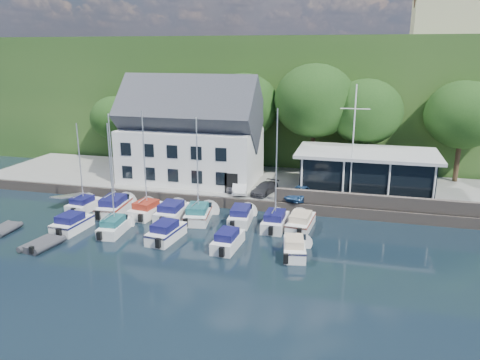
{
  "coord_description": "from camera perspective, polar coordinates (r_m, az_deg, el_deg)",
  "views": [
    {
      "loc": [
        10.2,
        -29.24,
        14.46
      ],
      "look_at": [
        0.28,
        9.0,
        3.41
      ],
      "focal_mm": 35.0,
      "sensor_mm": 36.0,
      "label": 1
    }
  ],
  "objects": [
    {
      "name": "boat_r1_6",
      "position": [
        38.18,
        4.44,
        0.59
      ],
      "size": [
        2.02,
        5.62,
        9.17
      ],
      "primitive_type": null,
      "rotation": [
        0.0,
        0.0,
        -0.02
      ],
      "color": "white",
      "rests_on": "ground"
    },
    {
      "name": "gangway",
      "position": [
        48.83,
        -19.45,
        -2.52
      ],
      "size": [
        1.2,
        6.0,
        1.4
      ],
      "primitive_type": null,
      "color": "silver",
      "rests_on": "ground"
    },
    {
      "name": "field_patch",
      "position": [
        99.28,
        13.83,
        16.17
      ],
      "size": [
        50.0,
        30.0,
        0.3
      ],
      "primitive_type": "cube",
      "color": "#5A6231",
      "rests_on": "hillside"
    },
    {
      "name": "boat_r2_4",
      "position": [
        34.45,
        6.66,
        -7.98
      ],
      "size": [
        2.51,
        5.21,
        1.45
      ],
      "primitive_type": null,
      "rotation": [
        0.0,
        0.0,
        0.17
      ],
      "color": "white",
      "rests_on": "ground"
    },
    {
      "name": "harbor_building",
      "position": [
        49.71,
        -5.98,
        4.98
      ],
      "size": [
        14.4,
        8.2,
        8.7
      ],
      "primitive_type": null,
      "color": "white",
      "rests_on": "quay"
    },
    {
      "name": "flagpole",
      "position": [
        42.92,
        13.59,
        4.22
      ],
      "size": [
        2.54,
        0.2,
        10.59
      ],
      "primitive_type": null,
      "color": "white",
      "rests_on": "quay"
    },
    {
      "name": "seawall",
      "position": [
        42.66,
        16.28,
        -2.57
      ],
      "size": [
        18.0,
        0.5,
        1.2
      ],
      "primitive_type": "cube",
      "color": "#6B5F55",
      "rests_on": "quay"
    },
    {
      "name": "tree_3",
      "position": [
        52.02,
        8.99,
        7.24
      ],
      "size": [
        8.85,
        8.85,
        12.1
      ],
      "primitive_type": null,
      "color": "#12340F",
      "rests_on": "quay"
    },
    {
      "name": "quay_face",
      "position": [
        43.8,
        0.31,
        -2.96
      ],
      "size": [
        60.0,
        0.3,
        1.0
      ],
      "primitive_type": "cube",
      "color": "#6B5F55",
      "rests_on": "ground"
    },
    {
      "name": "boat_r1_7",
      "position": [
        39.49,
        7.42,
        -4.9
      ],
      "size": [
        2.42,
        6.05,
        1.41
      ],
      "primitive_type": null,
      "rotation": [
        0.0,
        0.0,
        -0.08
      ],
      "color": "white",
      "rests_on": "ground"
    },
    {
      "name": "tree_4",
      "position": [
        52.03,
        14.94,
        6.06
      ],
      "size": [
        7.74,
        7.74,
        10.57
      ],
      "primitive_type": null,
      "color": "#12340F",
      "rests_on": "quay"
    },
    {
      "name": "boat_r1_5",
      "position": [
        40.57,
        0.16,
        -4.16
      ],
      "size": [
        2.32,
        6.15,
        1.46
      ],
      "primitive_type": null,
      "rotation": [
        0.0,
        0.0,
        0.07
      ],
      "color": "white",
      "rests_on": "ground"
    },
    {
      "name": "quay",
      "position": [
        49.83,
        2.15,
        -0.65
      ],
      "size": [
        60.0,
        13.0,
        1.0
      ],
      "primitive_type": "cube",
      "color": "gray",
      "rests_on": "ground"
    },
    {
      "name": "boat_r1_1",
      "position": [
        43.33,
        -15.38,
        2.18
      ],
      "size": [
        2.79,
        6.92,
        9.61
      ],
      "primitive_type": null,
      "rotation": [
        0.0,
        0.0,
        0.09
      ],
      "color": "white",
      "rests_on": "ground"
    },
    {
      "name": "boat_r1_3",
      "position": [
        41.78,
        -8.25,
        -3.67
      ],
      "size": [
        2.22,
        5.93,
        1.55
      ],
      "primitive_type": null,
      "rotation": [
        0.0,
        0.0,
        -0.0
      ],
      "color": "white",
      "rests_on": "ground"
    },
    {
      "name": "ground",
      "position": [
        34.18,
        -4.3,
        -9.45
      ],
      "size": [
        180.0,
        180.0,
        0.0
      ],
      "primitive_type": "plane",
      "color": "black",
      "rests_on": "ground"
    },
    {
      "name": "dinghy_0",
      "position": [
        43.14,
        -26.79,
        -5.25
      ],
      "size": [
        1.81,
        2.9,
        0.66
      ],
      "primitive_type": null,
      "rotation": [
        0.0,
        0.0,
        0.04
      ],
      "color": "#36373B",
      "rests_on": "ground"
    },
    {
      "name": "farmhouse",
      "position": [
        82.29,
        24.04,
        18.28
      ],
      "size": [
        10.4,
        7.0,
        8.2
      ],
      "primitive_type": null,
      "color": "beige",
      "rests_on": "hillside"
    },
    {
      "name": "hillside",
      "position": [
        92.04,
        8.31,
        11.44
      ],
      "size": [
        160.0,
        75.0,
        16.0
      ],
      "primitive_type": "cube",
      "color": "#284D1D",
      "rests_on": "ground"
    },
    {
      "name": "boat_r1_0",
      "position": [
        44.96,
        -18.88,
        1.49
      ],
      "size": [
        2.3,
        5.08,
        8.27
      ],
      "primitive_type": null,
      "rotation": [
        0.0,
        0.0,
        -0.07
      ],
      "color": "white",
      "rests_on": "ground"
    },
    {
      "name": "car_white",
      "position": [
        45.66,
        0.04,
        -0.66
      ],
      "size": [
        2.16,
        4.19,
        1.31
      ],
      "primitive_type": "imported",
      "rotation": [
        0.0,
        0.0,
        0.2
      ],
      "color": "silver",
      "rests_on": "quay"
    },
    {
      "name": "tree_0",
      "position": [
        60.13,
        -14.98,
        6.04
      ],
      "size": [
        5.85,
        5.85,
        7.99
      ],
      "primitive_type": null,
      "color": "#12340F",
      "rests_on": "quay"
    },
    {
      "name": "boat_r1_2",
      "position": [
        41.84,
        -11.51,
        1.36
      ],
      "size": [
        2.95,
        5.65,
        8.75
      ],
      "primitive_type": null,
      "rotation": [
        0.0,
        0.0,
        -0.17
      ],
      "color": "white",
      "rests_on": "ground"
    },
    {
      "name": "tree_1",
      "position": [
        56.02,
        -8.93,
        6.78
      ],
      "size": [
        7.36,
        7.36,
        10.06
      ],
      "primitive_type": null,
      "color": "#12340F",
      "rests_on": "quay"
    },
    {
      "name": "car_dgrey",
      "position": [
        45.09,
        3.01,
        -1.04
      ],
      "size": [
        2.51,
        4.04,
        1.09
      ],
      "primitive_type": "imported",
      "rotation": [
        0.0,
        0.0,
        -0.28
      ],
      "color": "#303036",
      "rests_on": "quay"
    },
    {
      "name": "boat_r2_0",
      "position": [
        41.15,
        -19.81,
        -4.82
      ],
      "size": [
        2.39,
        5.28,
        1.48
      ],
      "primitive_type": null,
      "rotation": [
        0.0,
        0.0,
        -0.06
      ],
      "color": "white",
      "rests_on": "ground"
    },
    {
      "name": "tree_2",
      "position": [
        53.38,
        0.42,
        7.04
      ],
      "size": [
        8.04,
        8.04,
        10.98
      ],
      "primitive_type": null,
      "color": "#12340F",
      "rests_on": "quay"
    },
    {
      "name": "boat_r2_1",
      "position": [
        38.55,
        -15.38,
        -0.37
      ],
      "size": [
        2.17,
        5.68,
        8.41
      ],
      "primitive_type": null,
      "rotation": [
        0.0,
        0.0,
        0.08
      ],
      "color": "white",
      "rests_on": "ground"
    },
    {
      "name": "car_silver",
      "position": [
        46.51,
        -1.0,
        -0.47
      ],
      "size": [
        2.38,
        3.57,
        1.13
      ],
      "primitive_type": "imported",
      "rotation": [
        0.0,
        0.0,
        0.35
      ],
      "color": "#A9A9AE",
      "rests_on": "quay"
    },
    {
      "name": "club_pavilion",
      "position": [
        46.66,
        15.08,
        0.92
      ],
      "size": [
        13.2,
        7.2,
        4.1
      ],
      "primitive_type": null,
      "color": "black",
      "rests_on": "quay"
    },
    {
      "name": "car_blue",
      "position": [
        44.01,
        7.33,
        -1.49
      ],
      "size": [
        2.36,
        3.78,
        1.21
      ],
      "primitive_type": "imported",
      "rotation": [
        0.0,
        0.0,
        -0.3
      ],
      "color": "#294E7E",
      "rests_on": "quay"
    },
    {
      "name": "dinghy_1",
      "position": [
        38.59,
        -22.98,
        -7.1
      ],
      "size": [
        2.39,
        3.44,
        0.74
      ],
      "primitive_type": null,
      "rotation": [
        0.0,
        0.0,
        -0.16
      ],
      "color": "#36373B",
      "rests_on": "ground"
    },
    {
      "name": "boat_r2_2",
      "position": [
        37.32,
        -9.0,
        -6.09
      ],
      "size": [
        2.52,
        5.61,
        1.55
      ],
      "primitive_type": null,
      "rotation": [
        0.0,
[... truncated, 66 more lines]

